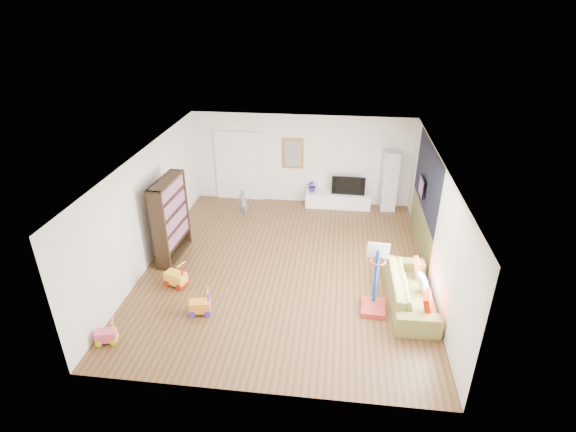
# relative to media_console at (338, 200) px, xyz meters

# --- Properties ---
(floor) EXTENTS (6.50, 7.50, 0.00)m
(floor) POSITION_rel_media_console_xyz_m (-1.14, -3.46, -0.22)
(floor) COLOR brown
(floor) RESTS_ON ground
(ceiling) EXTENTS (6.50, 7.50, 0.00)m
(ceiling) POSITION_rel_media_console_xyz_m (-1.14, -3.46, 2.48)
(ceiling) COLOR white
(ceiling) RESTS_ON ground
(wall_back) EXTENTS (6.50, 0.00, 2.70)m
(wall_back) POSITION_rel_media_console_xyz_m (-1.14, 0.29, 1.13)
(wall_back) COLOR silver
(wall_back) RESTS_ON ground
(wall_front) EXTENTS (6.50, 0.00, 2.70)m
(wall_front) POSITION_rel_media_console_xyz_m (-1.14, -7.21, 1.13)
(wall_front) COLOR silver
(wall_front) RESTS_ON ground
(wall_left) EXTENTS (0.00, 7.50, 2.70)m
(wall_left) POSITION_rel_media_console_xyz_m (-4.39, -3.46, 1.13)
(wall_left) COLOR silver
(wall_left) RESTS_ON ground
(wall_right) EXTENTS (0.00, 7.50, 2.70)m
(wall_right) POSITION_rel_media_console_xyz_m (2.11, -3.46, 1.13)
(wall_right) COLOR white
(wall_right) RESTS_ON ground
(navy_accent) EXTENTS (0.01, 3.20, 1.70)m
(navy_accent) POSITION_rel_media_console_xyz_m (2.09, -2.06, 1.63)
(navy_accent) COLOR black
(navy_accent) RESTS_ON wall_right
(olive_wainscot) EXTENTS (0.01, 3.20, 1.00)m
(olive_wainscot) POSITION_rel_media_console_xyz_m (2.09, -2.06, 0.28)
(olive_wainscot) COLOR brown
(olive_wainscot) RESTS_ON wall_right
(doorway) EXTENTS (1.45, 0.06, 2.10)m
(doorway) POSITION_rel_media_console_xyz_m (-3.04, 0.25, 0.83)
(doorway) COLOR white
(doorway) RESTS_ON ground
(painting_back) EXTENTS (0.62, 0.06, 0.92)m
(painting_back) POSITION_rel_media_console_xyz_m (-1.39, 0.25, 1.33)
(painting_back) COLOR gold
(painting_back) RESTS_ON wall_back
(artwork_right) EXTENTS (0.04, 0.56, 0.46)m
(artwork_right) POSITION_rel_media_console_xyz_m (2.03, -1.86, 1.33)
(artwork_right) COLOR #7F3F8C
(artwork_right) RESTS_ON wall_right
(media_console) EXTENTS (1.92, 0.49, 0.45)m
(media_console) POSITION_rel_media_console_xyz_m (0.00, 0.00, 0.00)
(media_console) COLOR white
(media_console) RESTS_ON ground
(tall_cabinet) EXTENTS (0.45, 0.45, 1.80)m
(tall_cabinet) POSITION_rel_media_console_xyz_m (1.47, 0.02, 0.68)
(tall_cabinet) COLOR silver
(tall_cabinet) RESTS_ON ground
(bookshelf) EXTENTS (0.42, 1.39, 2.01)m
(bookshelf) POSITION_rel_media_console_xyz_m (-3.93, -3.27, 0.78)
(bookshelf) COLOR black
(bookshelf) RESTS_ON ground
(sofa) EXTENTS (0.91, 2.23, 0.65)m
(sofa) POSITION_rel_media_console_xyz_m (1.61, -4.52, 0.10)
(sofa) COLOR olive
(sofa) RESTS_ON ground
(basketball_hoop) EXTENTS (0.53, 0.64, 1.46)m
(basketball_hoop) POSITION_rel_media_console_xyz_m (0.83, -4.83, 0.51)
(basketball_hoop) COLOR #AB2C29
(basketball_hoop) RESTS_ON ground
(ride_on_yellow) EXTENTS (0.53, 0.42, 0.61)m
(ride_on_yellow) POSITION_rel_media_console_xyz_m (-3.46, -4.49, 0.08)
(ride_on_yellow) COLOR yellow
(ride_on_yellow) RESTS_ON ground
(ride_on_orange) EXTENTS (0.46, 0.34, 0.56)m
(ride_on_orange) POSITION_rel_media_console_xyz_m (-2.65, -5.36, 0.05)
(ride_on_orange) COLOR orange
(ride_on_orange) RESTS_ON ground
(ride_on_pink) EXTENTS (0.42, 0.32, 0.49)m
(ride_on_pink) POSITION_rel_media_console_xyz_m (-4.13, -6.38, 0.02)
(ride_on_pink) COLOR #F45073
(ride_on_pink) RESTS_ON ground
(child) EXTENTS (0.31, 0.22, 0.80)m
(child) POSITION_rel_media_console_xyz_m (-2.71, -0.89, 0.18)
(child) COLOR slate
(child) RESTS_ON ground
(tv) EXTENTS (0.98, 0.16, 0.56)m
(tv) POSITION_rel_media_console_xyz_m (0.29, 0.03, 0.51)
(tv) COLOR black
(tv) RESTS_ON media_console
(vase_plant) EXTENTS (0.37, 0.33, 0.38)m
(vase_plant) POSITION_rel_media_console_xyz_m (-0.77, 0.01, 0.41)
(vase_plant) COLOR navy
(vase_plant) RESTS_ON media_console
(pillow_left) EXTENTS (0.20, 0.43, 0.41)m
(pillow_left) POSITION_rel_media_console_xyz_m (1.82, -5.16, 0.29)
(pillow_left) COLOR #AD1A00
(pillow_left) RESTS_ON sofa
(pillow_center) EXTENTS (0.17, 0.38, 0.36)m
(pillow_center) POSITION_rel_media_console_xyz_m (1.82, -4.51, 0.29)
(pillow_center) COLOR white
(pillow_center) RESTS_ON sofa
(pillow_right) EXTENTS (0.14, 0.38, 0.37)m
(pillow_right) POSITION_rel_media_console_xyz_m (1.78, -3.90, 0.29)
(pillow_right) COLOR red
(pillow_right) RESTS_ON sofa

